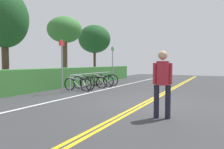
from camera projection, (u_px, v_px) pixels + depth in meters
ground_plane at (147, 103)px, 7.60m from camera, size 36.13×13.98×0.05m
centre_line_yellow_inner at (150, 102)px, 7.56m from camera, size 32.52×0.10×0.00m
centre_line_yellow_outer at (145, 102)px, 7.64m from camera, size 32.52×0.10×0.00m
bike_lane_stripe_white at (78, 96)px, 9.09m from camera, size 32.52×0.12×0.00m
bike_rack at (93, 77)px, 12.01m from camera, size 4.12×0.05×0.86m
bicycle_0 at (78, 84)px, 10.71m from camera, size 0.46×1.75×0.71m
bicycle_1 at (84, 83)px, 11.30m from camera, size 0.64×1.79×0.78m
bicycle_2 at (93, 82)px, 11.95m from camera, size 0.46×1.75×0.71m
bicycle_3 at (102, 81)px, 12.70m from camera, size 0.46×1.70×0.73m
bicycle_4 at (106, 80)px, 13.38m from camera, size 0.46×1.76×0.76m
pedestrian at (162, 79)px, 5.33m from camera, size 0.32×0.47×1.76m
sign_post_near at (62, 61)px, 9.67m from camera, size 0.36×0.06×2.55m
sign_post_far at (113, 62)px, 14.02m from camera, size 0.36×0.06×2.56m
hedge_backdrop at (82, 76)px, 14.21m from camera, size 13.07×1.04×1.13m
tree_near_left at (4, 19)px, 10.31m from camera, size 2.35×2.35×5.14m
tree_mid at (65, 31)px, 14.59m from camera, size 2.46×2.46×4.71m
tree_far_right at (95, 39)px, 19.33m from camera, size 3.00×3.00×4.97m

